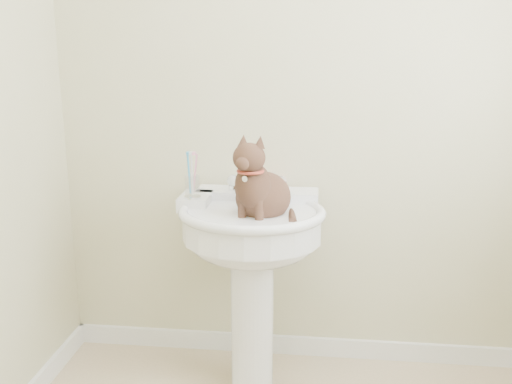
% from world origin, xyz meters
% --- Properties ---
extents(wall_back, '(2.20, 0.00, 2.50)m').
position_xyz_m(wall_back, '(0.00, 1.10, 1.25)').
color(wall_back, beige).
rests_on(wall_back, ground).
extents(baseboard_back, '(2.20, 0.02, 0.09)m').
position_xyz_m(baseboard_back, '(0.00, 1.09, 0.04)').
color(baseboard_back, white).
rests_on(baseboard_back, floor).
extents(pedestal_sink, '(0.60, 0.59, 0.83)m').
position_xyz_m(pedestal_sink, '(-0.21, 0.81, 0.65)').
color(pedestal_sink, white).
rests_on(pedestal_sink, floor).
extents(faucet, '(0.28, 0.12, 0.14)m').
position_xyz_m(faucet, '(-0.20, 0.96, 0.87)').
color(faucet, silver).
rests_on(faucet, pedestal_sink).
extents(soap_bar, '(0.09, 0.06, 0.03)m').
position_xyz_m(soap_bar, '(-0.17, 1.04, 0.84)').
color(soap_bar, red).
rests_on(soap_bar, pedestal_sink).
extents(toothbrush_cup, '(0.07, 0.07, 0.18)m').
position_xyz_m(toothbrush_cup, '(-0.45, 0.83, 0.88)').
color(toothbrush_cup, silver).
rests_on(toothbrush_cup, pedestal_sink).
extents(cat, '(0.24, 0.30, 0.44)m').
position_xyz_m(cat, '(-0.17, 0.77, 0.88)').
color(cat, brown).
rests_on(cat, pedestal_sink).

